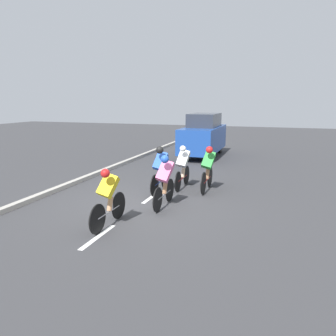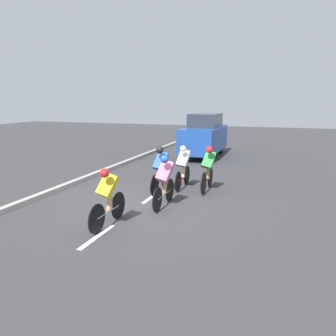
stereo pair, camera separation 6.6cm
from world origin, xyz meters
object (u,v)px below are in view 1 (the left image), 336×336
at_px(cyclist_white, 183,166).
at_px(support_car, 203,135).
at_px(cyclist_yellow, 108,196).
at_px(cyclist_pink, 165,180).
at_px(cyclist_green, 208,167).
at_px(cyclist_blue, 160,168).

bearing_deg(cyclist_white, support_car, -83.10).
bearing_deg(cyclist_yellow, cyclist_white, -99.70).
xyz_separation_m(cyclist_pink, cyclist_green, (-0.78, -2.03, -0.00)).
distance_m(cyclist_blue, cyclist_yellow, 3.13).
bearing_deg(cyclist_green, cyclist_blue, 26.54).
xyz_separation_m(cyclist_green, cyclist_yellow, (1.54, 3.82, -0.03)).
relative_size(cyclist_blue, cyclist_pink, 0.99).
bearing_deg(cyclist_white, cyclist_blue, 55.89).
bearing_deg(cyclist_green, support_car, -75.98).
xyz_separation_m(cyclist_blue, cyclist_yellow, (0.14, 3.12, -0.07)).
bearing_deg(cyclist_green, cyclist_yellow, 68.07).
relative_size(cyclist_green, cyclist_yellow, 1.02).
bearing_deg(support_car, cyclist_yellow, 90.73).
xyz_separation_m(cyclist_white, cyclist_green, (-0.87, 0.08, 0.02)).
relative_size(cyclist_blue, support_car, 0.38).
height_order(cyclist_white, cyclist_green, cyclist_green).
height_order(cyclist_green, cyclist_yellow, cyclist_green).
xyz_separation_m(cyclist_pink, cyclist_yellow, (0.76, 1.79, -0.04)).
bearing_deg(cyclist_blue, cyclist_white, -124.11).
distance_m(cyclist_pink, support_car, 8.78).
bearing_deg(support_car, cyclist_green, 104.02).
distance_m(cyclist_blue, cyclist_pink, 1.47).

